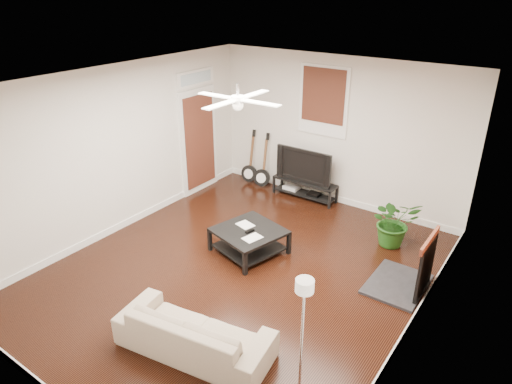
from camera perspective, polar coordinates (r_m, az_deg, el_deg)
room at (r=6.32m, az=-2.10°, el=0.82°), size 5.01×6.01×2.81m
brick_accent at (r=6.22m, az=22.45°, el=-1.58°), size 0.02×2.20×2.80m
fireplace at (r=6.72m, az=18.79°, el=-8.17°), size 0.80×1.10×0.92m
window_back at (r=8.70m, az=8.37°, el=11.12°), size 1.00×0.06×1.30m
door_left at (r=9.23m, az=-7.15°, el=7.47°), size 0.08×1.00×2.50m
tv_stand at (r=9.20m, az=6.06°, el=0.36°), size 1.31×0.35×0.37m
tv at (r=9.01m, az=6.27°, el=3.43°), size 1.17×0.15×0.68m
coffee_table at (r=7.34m, az=-0.87°, el=-6.10°), size 1.16×1.16×0.40m
sofa at (r=5.59m, az=-7.67°, el=-16.86°), size 1.94×1.01×0.54m
floor_lamp at (r=4.73m, az=5.69°, el=-18.19°), size 0.28×0.28×1.51m
potted_plant at (r=7.76m, az=16.82°, el=-3.56°), size 1.00×0.98×0.84m
guitar_left at (r=9.70m, az=-0.87°, el=4.34°), size 0.39×0.30×1.16m
guitar_right at (r=9.48m, az=0.74°, el=3.86°), size 0.41×0.33×1.16m
ceiling_fan at (r=5.94m, az=-2.28°, el=11.46°), size 1.24×1.24×0.32m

